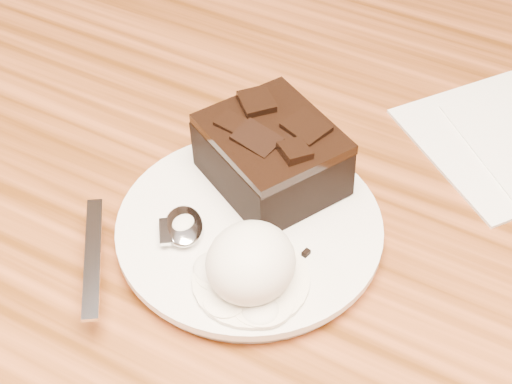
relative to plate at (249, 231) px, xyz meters
The scene contains 9 objects.
plate is the anchor object (origin of this frame).
brownie 0.06m from the plate, 99.02° to the left, with size 0.10×0.08×0.04m, color black.
ice_cream_scoop 0.06m from the plate, 59.75° to the right, with size 0.06×0.06×0.05m, color white.
melt_puddle 0.05m from the plate, 59.75° to the right, with size 0.08×0.08×0.00m, color white.
spoon 0.05m from the plate, 141.64° to the right, with size 0.03×0.16×0.01m, color silver, non-canonical shape.
napkin 0.24m from the plate, 55.14° to the left, with size 0.15×0.15×0.01m, color white.
crumb_a 0.05m from the plate, 42.16° to the right, with size 0.01×0.01×0.00m, color black.
crumb_b 0.02m from the plate, 44.96° to the left, with size 0.01×0.01×0.00m, color black.
crumb_c 0.05m from the plate, ahead, with size 0.01×0.00×0.00m, color black.
Camera 1 is at (0.19, -0.36, 1.20)m, focal length 55.89 mm.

